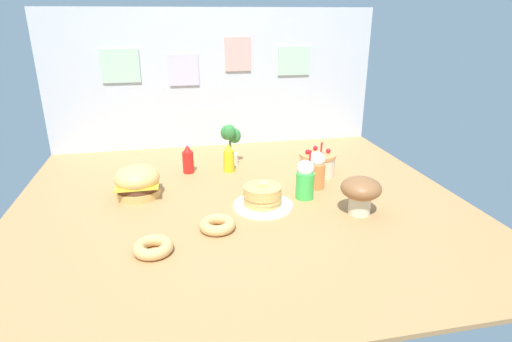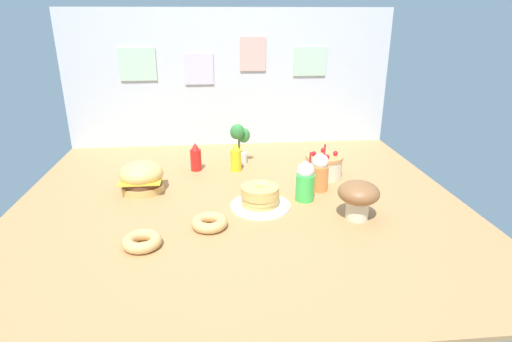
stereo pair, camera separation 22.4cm
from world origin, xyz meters
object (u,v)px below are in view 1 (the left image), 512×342
Objects in this scene: donut_chocolate at (217,224)px; cream_soda_cup at (305,179)px; ketchup_bottle at (188,160)px; donut_pink_glaze at (153,247)px; orange_float_cup at (317,170)px; burger at (137,182)px; potted_plant at (230,143)px; layer_cake at (317,164)px; mustard_bottle at (229,159)px; mushroom_stool at (361,192)px; pancake_stack at (263,198)px.

cream_soda_cup is at bearing 27.41° from donut_chocolate.
donut_pink_glaze is (-0.20, -0.93, -0.06)m from ketchup_bottle.
cream_soda_cup is 1.00× the size of orange_float_cup.
burger is at bearing 166.57° from cream_soda_cup.
orange_float_cup is at bearing -50.01° from potted_plant.
ketchup_bottle is at bearing 138.87° from cream_soda_cup.
mustard_bottle reaches higher than layer_cake.
cream_soda_cup is at bearing -63.60° from potted_plant.
burger is 1.19m from mushroom_stool.
ketchup_bottle is 0.79m from donut_chocolate.
burger is 0.70m from pancake_stack.
pancake_stack is 0.26m from cream_soda_cup.
burger is at bearing -173.82° from layer_cake.
pancake_stack is at bearing -23.26° from burger.
potted_plant is (0.20, 0.89, 0.12)m from donut_chocolate.
mustard_bottle is 0.60m from cream_soda_cup.
pancake_stack is 0.50m from mushroom_stool.
mustard_bottle is 0.67× the size of orange_float_cup.
burger is 0.72m from potted_plant.
pancake_stack is 0.57m from mustard_bottle.
orange_float_cup reaches higher than burger.
ketchup_bottle is at bearing 77.91° from donut_pink_glaze.
orange_float_cup is 0.66m from potted_plant.
cream_soda_cup is at bearing -130.88° from orange_float_cup.
layer_cake is 0.81m from ketchup_bottle.
ketchup_bottle is 1.08× the size of donut_chocolate.
cream_soda_cup reaches higher than pancake_stack.
ketchup_bottle is 1.00× the size of mustard_bottle.
layer_cake is at bearing -13.85° from ketchup_bottle.
potted_plant reaches higher than cream_soda_cup.
burger reaches higher than layer_cake.
layer_cake is 0.82× the size of potted_plant.
mustard_bottle reaches higher than donut_pink_glaze.
cream_soda_cup is 0.98× the size of potted_plant.
donut_pink_glaze is 1.03m from mushroom_stool.
pancake_stack is 1.13× the size of cream_soda_cup.
donut_pink_glaze is at bearing -149.47° from orange_float_cup.
cream_soda_cup and orange_float_cup have the same top height.
burger is at bearing -133.13° from ketchup_bottle.
orange_float_cup is 1.61× the size of donut_chocolate.
layer_cake is 0.59m from potted_plant.
mushroom_stool is (0.56, -0.73, 0.03)m from mustard_bottle.
mustard_bottle is at bearing 27.26° from burger.
potted_plant is (-0.42, 0.50, 0.04)m from orange_float_cup.
mushroom_stool is at bearing -22.26° from burger.
cream_soda_cup is at bearing 27.12° from donut_pink_glaze.
mushroom_stool is (0.72, 0.03, 0.09)m from donut_chocolate.
mustard_bottle is (0.55, 0.28, 0.00)m from burger.
mustard_bottle is 0.91× the size of mushroom_stool.
mushroom_stool is (1.01, 0.17, 0.09)m from donut_pink_glaze.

